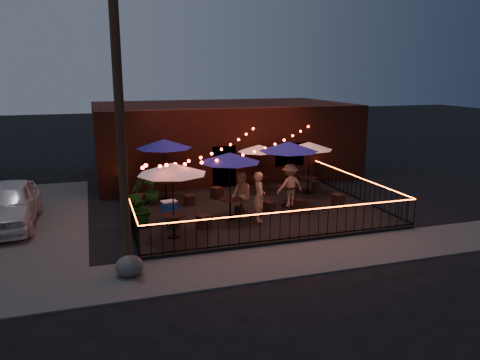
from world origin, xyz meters
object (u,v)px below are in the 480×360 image
(cafe_table_5, at_px, (309,147))
(boulder, at_px, (129,266))
(utility_pole, at_px, (121,136))
(cafe_table_0, at_px, (172,170))
(cafe_table_2, at_px, (230,158))
(cafe_table_3, at_px, (259,149))
(cafe_table_1, at_px, (164,145))
(cafe_table_4, at_px, (288,147))
(cooler, at_px, (169,210))

(cafe_table_5, xyz_separation_m, boulder, (-8.80, -6.61, -2.04))
(utility_pole, relative_size, cafe_table_0, 3.07)
(cafe_table_0, bearing_deg, cafe_table_5, 30.02)
(cafe_table_2, distance_m, cafe_table_3, 4.64)
(utility_pole, height_order, cafe_table_1, utility_pole)
(cafe_table_1, distance_m, cafe_table_4, 5.43)
(cafe_table_1, xyz_separation_m, cafe_table_5, (6.56, -0.90, -0.27))
(cafe_table_3, bearing_deg, utility_pole, -132.45)
(boulder, bearing_deg, cafe_table_4, 34.93)
(cafe_table_0, xyz_separation_m, cafe_table_5, (7.08, 4.09, -0.16))
(cafe_table_5, bearing_deg, cafe_table_3, 150.10)
(cafe_table_0, height_order, cafe_table_2, cafe_table_0)
(cooler, bearing_deg, cafe_table_2, -25.50)
(cafe_table_1, xyz_separation_m, cooler, (-0.35, -2.99, -2.10))
(cafe_table_4, bearing_deg, boulder, -145.07)
(cafe_table_1, distance_m, boulder, 8.17)
(utility_pole, relative_size, cafe_table_3, 3.24)
(cafe_table_4, relative_size, cafe_table_5, 1.24)
(cafe_table_1, relative_size, cafe_table_3, 1.10)
(boulder, bearing_deg, cafe_table_0, 55.55)
(cooler, xyz_separation_m, boulder, (-1.90, -4.52, -0.20))
(utility_pole, xyz_separation_m, cafe_table_5, (8.81, 6.23, -1.63))
(utility_pole, distance_m, cafe_table_3, 10.19)
(cafe_table_1, distance_m, cooler, 3.67)
(cafe_table_1, height_order, cafe_table_4, cafe_table_4)
(cafe_table_4, relative_size, boulder, 3.90)
(cafe_table_3, height_order, boulder, cafe_table_3)
(cafe_table_5, height_order, cooler, cafe_table_5)
(cafe_table_2, distance_m, boulder, 6.15)
(boulder, bearing_deg, utility_pole, 91.17)
(cooler, distance_m, boulder, 4.90)
(cafe_table_3, relative_size, boulder, 2.91)
(cafe_table_1, bearing_deg, cafe_table_2, -61.49)
(utility_pole, distance_m, cafe_table_2, 5.69)
(cafe_table_0, distance_m, cafe_table_5, 8.17)
(cooler, bearing_deg, cafe_table_3, 22.48)
(cafe_table_5, bearing_deg, cooler, -163.16)
(cafe_table_2, bearing_deg, boulder, -136.69)
(cafe_table_4, height_order, boulder, cafe_table_4)
(cooler, bearing_deg, cafe_table_5, 5.46)
(cafe_table_1, relative_size, cafe_table_5, 1.02)
(utility_pole, xyz_separation_m, cafe_table_0, (1.73, 2.14, -1.47))
(cafe_table_2, relative_size, cooler, 3.45)
(cafe_table_3, bearing_deg, cafe_table_4, -85.24)
(cafe_table_4, distance_m, boulder, 8.86)
(cafe_table_3, distance_m, cafe_table_4, 2.94)
(cafe_table_1, bearing_deg, cooler, -96.59)
(cafe_table_3, xyz_separation_m, boulder, (-6.76, -7.78, -1.85))
(cafe_table_1, relative_size, cafe_table_2, 1.05)
(cafe_table_1, bearing_deg, cafe_table_0, -95.94)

